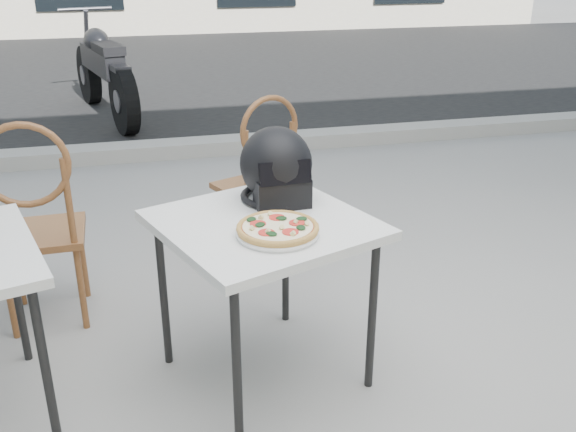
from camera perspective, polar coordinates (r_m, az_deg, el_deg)
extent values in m
plane|color=gray|center=(2.97, 6.97, -10.91)|extent=(80.00, 80.00, 0.00)
cube|color=black|center=(9.48, -8.22, 12.73)|extent=(30.00, 8.00, 0.00)
cube|color=gray|center=(5.60, -3.75, 6.44)|extent=(30.00, 0.25, 0.12)
cube|color=silver|center=(2.42, -2.19, -0.78)|extent=(0.94, 0.94, 0.04)
cylinder|color=black|center=(2.23, -4.57, -13.35)|extent=(0.04, 0.04, 0.66)
cylinder|color=black|center=(2.53, 7.50, -8.74)|extent=(0.04, 0.04, 0.66)
cylinder|color=black|center=(2.70, -11.01, -6.84)|extent=(0.04, 0.04, 0.66)
cylinder|color=black|center=(2.94, -0.23, -3.69)|extent=(0.04, 0.04, 0.66)
cylinder|color=white|center=(2.28, -0.92, -1.62)|extent=(0.32, 0.32, 0.01)
torus|color=white|center=(2.28, -0.92, -1.48)|extent=(0.34, 0.34, 0.02)
cylinder|color=#BD8E45|center=(2.27, -0.92, -1.16)|extent=(0.32, 0.32, 0.01)
torus|color=#BD8E45|center=(2.27, -0.92, -1.02)|extent=(0.32, 0.32, 0.02)
cylinder|color=#AD2F13|center=(2.27, -0.92, -1.00)|extent=(0.28, 0.28, 0.00)
cylinder|color=#FFEEC3|center=(2.27, -0.92, -0.93)|extent=(0.27, 0.27, 0.00)
cylinder|color=red|center=(2.29, 0.80, -0.60)|extent=(0.06, 0.06, 0.00)
cylinder|color=red|center=(2.33, -1.00, -0.12)|extent=(0.06, 0.06, 0.00)
cylinder|color=red|center=(2.28, -2.69, -0.68)|extent=(0.06, 0.06, 0.00)
cylinder|color=red|center=(2.21, -1.93, -1.47)|extent=(0.06, 0.06, 0.00)
cylinder|color=red|center=(2.22, 0.21, -1.42)|extent=(0.06, 0.06, 0.00)
ellipsoid|color=#123214|center=(2.32, -0.60, -0.20)|extent=(0.04, 0.04, 0.01)
ellipsoid|color=#123214|center=(2.27, -2.51, -0.77)|extent=(0.05, 0.05, 0.01)
ellipsoid|color=#123214|center=(2.25, 1.15, -1.04)|extent=(0.03, 0.04, 0.01)
ellipsoid|color=#123214|center=(2.20, -1.48, -1.58)|extent=(0.05, 0.05, 0.01)
ellipsoid|color=#123214|center=(2.32, 1.22, -0.25)|extent=(0.04, 0.03, 0.01)
ellipsoid|color=#123214|center=(2.32, -3.27, -0.30)|extent=(0.05, 0.05, 0.01)
cylinder|color=#DED388|center=(2.24, -0.56, -1.01)|extent=(0.02, 0.02, 0.02)
cylinder|color=#DED388|center=(2.33, -2.41, -0.08)|extent=(0.03, 0.03, 0.02)
cylinder|color=#DED388|center=(2.28, 0.71, -0.51)|extent=(0.03, 0.02, 0.02)
cylinder|color=#DED388|center=(2.35, -1.61, 0.21)|extent=(0.02, 0.02, 0.02)
cylinder|color=#DED388|center=(2.19, 0.44, -1.56)|extent=(0.03, 0.03, 0.02)
cylinder|color=#DED388|center=(2.24, -3.21, -1.06)|extent=(0.03, 0.03, 0.02)
cylinder|color=#DED388|center=(2.27, 1.69, -0.67)|extent=(0.02, 0.02, 0.02)
cylinder|color=#DED388|center=(2.21, -1.79, -1.36)|extent=(0.03, 0.02, 0.02)
ellipsoid|color=black|center=(2.56, -1.07, 4.66)|extent=(0.30, 0.32, 0.30)
cube|color=black|center=(2.51, -0.50, 2.06)|extent=(0.22, 0.12, 0.12)
torus|color=black|center=(2.61, -1.05, 1.87)|extent=(0.31, 0.31, 0.03)
cube|color=black|center=(2.44, -0.25, 3.86)|extent=(0.20, 0.05, 0.09)
cube|color=brown|center=(3.56, -3.02, 2.54)|extent=(0.48, 0.48, 0.03)
cylinder|color=brown|center=(3.82, -2.34, 0.66)|extent=(0.04, 0.04, 0.40)
cylinder|color=brown|center=(3.68, -6.10, -0.37)|extent=(0.04, 0.04, 0.40)
cylinder|color=brown|center=(3.60, 0.27, -0.76)|extent=(0.04, 0.04, 0.40)
cylinder|color=brown|center=(3.45, -3.62, -1.92)|extent=(0.04, 0.04, 0.40)
cylinder|color=brown|center=(3.45, 0.38, 5.30)|extent=(0.04, 0.04, 0.38)
cylinder|color=brown|center=(3.29, -3.70, 4.38)|extent=(0.04, 0.04, 0.38)
torus|color=brown|center=(3.32, -1.65, 7.70)|extent=(0.34, 0.16, 0.36)
cylinder|color=black|center=(2.38, -20.75, -12.59)|extent=(0.04, 0.04, 0.65)
cylinder|color=black|center=(2.89, -22.99, -6.28)|extent=(0.04, 0.04, 0.65)
cube|color=brown|center=(3.14, -21.08, -1.51)|extent=(0.39, 0.39, 0.03)
cylinder|color=brown|center=(3.36, -17.77, -3.63)|extent=(0.03, 0.03, 0.42)
cylinder|color=brown|center=(3.39, -22.92, -4.12)|extent=(0.03, 0.03, 0.42)
cylinder|color=brown|center=(3.08, -17.90, -6.09)|extent=(0.03, 0.03, 0.42)
cylinder|color=brown|center=(3.12, -23.51, -6.59)|extent=(0.03, 0.03, 0.42)
cylinder|color=brown|center=(2.90, -18.90, 1.11)|extent=(0.03, 0.03, 0.40)
torus|color=brown|center=(2.86, -22.40, 4.16)|extent=(0.38, 0.04, 0.37)
cylinder|color=black|center=(7.64, -17.28, 11.91)|extent=(0.28, 0.64, 0.63)
cylinder|color=slate|center=(7.64, -17.28, 11.91)|extent=(0.20, 0.24, 0.21)
cylinder|color=black|center=(6.22, -14.35, 9.89)|extent=(0.28, 0.64, 0.63)
cylinder|color=slate|center=(6.22, -14.35, 9.89)|extent=(0.20, 0.24, 0.21)
cube|color=black|center=(6.88, -16.20, 13.15)|extent=(0.46, 1.12, 0.23)
ellipsoid|color=black|center=(7.01, -16.67, 14.75)|extent=(0.34, 0.48, 0.24)
cube|color=black|center=(6.55, -15.70, 14.15)|extent=(0.34, 0.56, 0.08)
cylinder|color=slate|center=(7.50, -17.45, 14.33)|extent=(0.13, 0.34, 0.75)
cylinder|color=slate|center=(7.34, -17.59, 17.15)|extent=(0.54, 0.17, 0.03)
cube|color=black|center=(6.19, -14.67, 12.59)|extent=(0.20, 0.26, 0.05)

